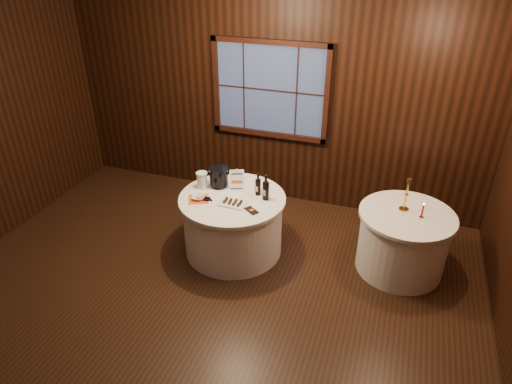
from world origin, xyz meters
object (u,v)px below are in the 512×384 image
at_px(sign_stand, 237,182).
at_px(port_bottle_left, 258,185).
at_px(glass_pitcher, 202,180).
at_px(grape_bunch, 207,199).
at_px(cracker_bowl, 198,198).
at_px(red_candle, 422,212).
at_px(chocolate_box, 252,210).
at_px(brass_candlestick, 406,199).
at_px(main_table, 233,224).
at_px(port_bottle_right, 266,189).
at_px(ice_bucket, 219,177).
at_px(side_table, 402,241).
at_px(chocolate_plate, 233,203).

xyz_separation_m(sign_stand, port_bottle_left, (0.29, -0.04, 0.03)).
bearing_deg(glass_pitcher, grape_bunch, -43.46).
height_order(cracker_bowl, red_candle, red_candle).
xyz_separation_m(sign_stand, grape_bunch, (-0.23, -0.36, -0.07)).
xyz_separation_m(chocolate_box, brass_candlestick, (1.63, 0.58, 0.14)).
xyz_separation_m(port_bottle_left, brass_candlestick, (1.68, 0.20, 0.02)).
xyz_separation_m(main_table, red_candle, (2.14, 0.26, 0.46)).
distance_m(port_bottle_right, ice_bucket, 0.66).
bearing_deg(grape_bunch, side_table, 11.60).
height_order(cracker_bowl, brass_candlestick, brass_candlestick).
bearing_deg(cracker_bowl, chocolate_box, -3.73).
bearing_deg(brass_candlestick, port_bottle_left, -173.12).
height_order(chocolate_plate, grape_bunch, chocolate_plate).
bearing_deg(main_table, chocolate_box, -33.97).
bearing_deg(chocolate_box, port_bottle_right, 112.83).
height_order(side_table, chocolate_plate, chocolate_plate).
xyz_separation_m(ice_bucket, glass_pitcher, (-0.18, -0.10, -0.03)).
height_order(grape_bunch, brass_candlestick, brass_candlestick).
xyz_separation_m(chocolate_plate, red_candle, (2.08, 0.41, 0.06)).
relative_size(main_table, port_bottle_right, 3.95).
height_order(main_table, grape_bunch, grape_bunch).
bearing_deg(sign_stand, cracker_bowl, -155.32).
relative_size(port_bottle_left, grape_bunch, 1.57).
distance_m(ice_bucket, grape_bunch, 0.38).
relative_size(chocolate_plate, cracker_bowl, 2.14).
distance_m(port_bottle_right, red_candle, 1.76).
xyz_separation_m(side_table, port_bottle_right, (-1.61, -0.21, 0.52)).
xyz_separation_m(ice_bucket, red_candle, (2.40, 0.06, -0.06)).
distance_m(ice_bucket, chocolate_box, 0.72).
bearing_deg(chocolate_box, red_candle, 50.57).
bearing_deg(port_bottle_left, glass_pitcher, -155.93).
xyz_separation_m(grape_bunch, glass_pitcher, (-0.19, 0.27, 0.08)).
distance_m(chocolate_box, brass_candlestick, 1.73).
xyz_separation_m(grape_bunch, brass_candlestick, (2.20, 0.53, 0.12)).
bearing_deg(grape_bunch, sign_stand, 57.27).
height_order(main_table, glass_pitcher, glass_pitcher).
distance_m(cracker_bowl, red_candle, 2.54).
distance_m(port_bottle_right, brass_candlestick, 1.58).
relative_size(port_bottle_right, chocolate_plate, 1.00).
height_order(sign_stand, cracker_bowl, sign_stand).
bearing_deg(grape_bunch, chocolate_plate, 2.97).
distance_m(glass_pitcher, red_candle, 2.58).
height_order(chocolate_box, grape_bunch, grape_bunch).
distance_m(chocolate_plate, chocolate_box, 0.27).
bearing_deg(red_candle, cracker_bowl, -170.12).
distance_m(main_table, port_bottle_right, 0.66).
relative_size(chocolate_box, glass_pitcher, 0.85).
bearing_deg(grape_bunch, chocolate_box, -5.47).
relative_size(sign_stand, red_candle, 1.50).
bearing_deg(brass_candlestick, side_table, -52.32).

